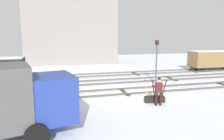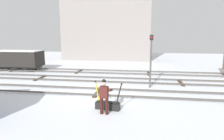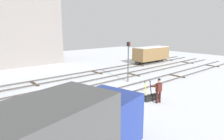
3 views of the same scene
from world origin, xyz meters
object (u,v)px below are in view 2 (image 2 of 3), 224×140
object	(u,v)px
switch_lever_frame	(108,105)
rail_worker	(104,95)
signal_post	(151,56)
freight_car_near_switch	(18,59)

from	to	relation	value
switch_lever_frame	rail_worker	size ratio (longest dim) A/B	0.85
rail_worker	switch_lever_frame	bearing A→B (deg)	93.61
signal_post	freight_car_near_switch	xyz separation A→B (m)	(-13.57, 5.05, -1.06)
switch_lever_frame	freight_car_near_switch	world-z (taller)	freight_car_near_switch
rail_worker	freight_car_near_switch	xyz separation A→B (m)	(-11.22, 10.12, 0.29)
switch_lever_frame	signal_post	world-z (taller)	signal_post
switch_lever_frame	rail_worker	xyz separation A→B (m)	(-0.05, -0.59, 0.70)
freight_car_near_switch	switch_lever_frame	bearing A→B (deg)	-40.18
rail_worker	freight_car_near_switch	distance (m)	15.11
rail_worker	signal_post	size ratio (longest dim) A/B	0.46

